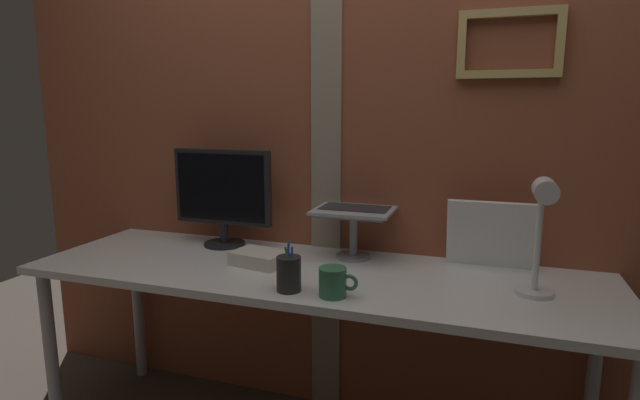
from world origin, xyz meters
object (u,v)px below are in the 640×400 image
object	(u,v)px
monitor	(223,191)
desk_lamp	(541,225)
laptop	(358,195)
whiteboard_panel	(491,235)
pen_cup	(289,274)
coffee_mug	(333,282)

from	to	relation	value
monitor	desk_lamp	bearing A→B (deg)	-11.59
monitor	laptop	xyz separation A→B (m)	(0.59, 0.07, 0.00)
whiteboard_panel	pen_cup	xyz separation A→B (m)	(-0.63, -0.46, -0.07)
pen_cup	whiteboard_panel	bearing A→B (deg)	36.42
desk_lamp	pen_cup	distance (m)	0.81
pen_cup	monitor	bearing A→B (deg)	138.43
laptop	whiteboard_panel	xyz separation A→B (m)	(0.52, -0.04, -0.11)
monitor	pen_cup	size ratio (longest dim) A/B	2.67
laptop	coffee_mug	bearing A→B (deg)	-84.42
laptop	pen_cup	distance (m)	0.54
monitor	laptop	bearing A→B (deg)	6.93
pen_cup	laptop	bearing A→B (deg)	78.11
whiteboard_panel	pen_cup	size ratio (longest dim) A/B	1.92
laptop	coffee_mug	distance (m)	0.54
laptop	desk_lamp	bearing A→B (deg)	-26.33
laptop	coffee_mug	xyz separation A→B (m)	(0.05, -0.50, -0.20)
laptop	desk_lamp	world-z (taller)	laptop
laptop	whiteboard_panel	bearing A→B (deg)	-3.93
desk_lamp	coffee_mug	distance (m)	0.67
pen_cup	coffee_mug	size ratio (longest dim) A/B	1.31
laptop	pen_cup	xyz separation A→B (m)	(-0.11, -0.50, -0.19)
whiteboard_panel	laptop	bearing A→B (deg)	176.07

